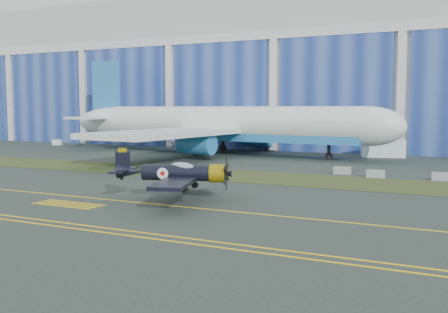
% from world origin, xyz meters
% --- Properties ---
extents(ground, '(260.00, 260.00, 0.00)m').
position_xyz_m(ground, '(0.00, 0.00, 0.00)').
color(ground, '#2E3A35').
rests_on(ground, ground).
extents(grass_median, '(260.00, 10.00, 0.02)m').
position_xyz_m(grass_median, '(0.00, 14.00, 0.02)').
color(grass_median, '#475128').
rests_on(grass_median, ground).
extents(hangar, '(220.00, 45.70, 30.00)m').
position_xyz_m(hangar, '(0.00, 71.79, 14.96)').
color(hangar, silver).
rests_on(hangar, ground).
extents(taxiway_centreline, '(200.00, 0.20, 0.02)m').
position_xyz_m(taxiway_centreline, '(0.00, -5.00, 0.01)').
color(taxiway_centreline, yellow).
rests_on(taxiway_centreline, ground).
extents(edge_line_near, '(80.00, 0.20, 0.02)m').
position_xyz_m(edge_line_near, '(0.00, -14.50, 0.01)').
color(edge_line_near, yellow).
rests_on(edge_line_near, ground).
extents(edge_line_far, '(80.00, 0.20, 0.02)m').
position_xyz_m(edge_line_far, '(0.00, -13.50, 0.01)').
color(edge_line_far, yellow).
rests_on(edge_line_far, ground).
extents(hold_short_ladder, '(6.00, 2.40, 0.02)m').
position_xyz_m(hold_short_ladder, '(-18.00, -8.10, 0.01)').
color(hold_short_ladder, yellow).
rests_on(hold_short_ladder, ground).
extents(warbird, '(14.60, 16.11, 3.98)m').
position_xyz_m(warbird, '(-10.99, -2.76, 2.36)').
color(warbird, black).
rests_on(warbird, ground).
extents(jetliner, '(69.29, 60.22, 22.71)m').
position_xyz_m(jetliner, '(-26.34, 37.95, 11.35)').
color(jetliner, silver).
rests_on(jetliner, ground).
extents(shipping_container, '(6.99, 4.31, 2.83)m').
position_xyz_m(shipping_container, '(-1.87, 44.75, 1.41)').
color(shipping_container, white).
rests_on(shipping_container, ground).
extents(cart, '(2.08, 1.63, 1.09)m').
position_xyz_m(cart, '(-67.62, 42.76, 0.55)').
color(cart, silver).
rests_on(cart, ground).
extents(barrier_a, '(2.00, 0.61, 0.90)m').
position_xyz_m(barrier_a, '(-2.58, 20.53, 0.45)').
color(barrier_a, gray).
rests_on(barrier_a, ground).
extents(barrier_b, '(2.05, 0.81, 0.90)m').
position_xyz_m(barrier_b, '(1.48, 19.04, 0.45)').
color(barrier_b, gray).
rests_on(barrier_b, ground).
extents(barrier_c, '(2.04, 0.73, 0.90)m').
position_xyz_m(barrier_c, '(8.21, 19.88, 0.45)').
color(barrier_c, '#949299').
rests_on(barrier_c, ground).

